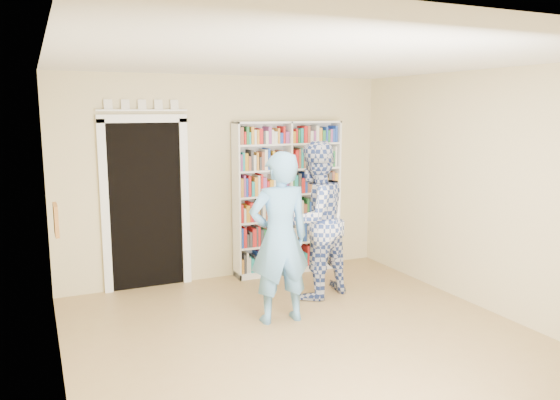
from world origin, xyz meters
name	(u,v)px	position (x,y,z in m)	size (l,w,h in m)	color
floor	(315,346)	(0.00, 0.00, 0.00)	(5.00, 5.00, 0.00)	#A37F4F
ceiling	(318,59)	(0.00, 0.00, 2.70)	(5.00, 5.00, 0.00)	white
wall_back	(228,178)	(0.00, 2.50, 1.35)	(4.50, 4.50, 0.00)	beige
wall_left	(55,231)	(-2.25, 0.00, 1.35)	(5.00, 5.00, 0.00)	beige
wall_right	(497,194)	(2.25, 0.00, 1.35)	(5.00, 5.00, 0.00)	beige
bookshelf	(287,197)	(0.81, 2.34, 1.06)	(1.53, 0.29, 2.10)	white
doorway	(146,196)	(-1.10, 2.48, 1.18)	(1.10, 0.08, 2.43)	black
wall_art	(56,220)	(-2.23, 0.20, 1.40)	(0.03, 0.25, 0.25)	brown
man_blue	(280,238)	(-0.04, 0.73, 0.92)	(0.67, 0.44, 1.84)	#5E9CD2
man_plaid	(314,220)	(0.67, 1.29, 0.95)	(0.92, 0.72, 1.89)	navy
paper_sheet	(331,208)	(0.80, 1.12, 1.11)	(0.23, 0.01, 0.33)	white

